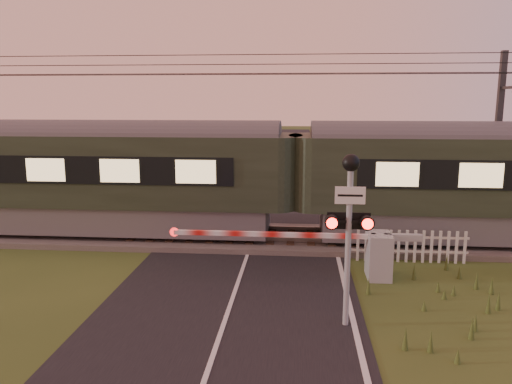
# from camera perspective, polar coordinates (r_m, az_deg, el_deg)

# --- Properties ---
(ground) EXTENTS (160.00, 160.00, 0.00)m
(ground) POSITION_cam_1_polar(r_m,az_deg,el_deg) (10.93, -3.72, -14.96)
(ground) COLOR #34471B
(ground) RESTS_ON ground
(road) EXTENTS (6.00, 140.00, 0.03)m
(road) POSITION_cam_1_polar(r_m,az_deg,el_deg) (10.72, -3.82, -15.44)
(road) COLOR black
(road) RESTS_ON ground
(track_bed) EXTENTS (140.00, 3.40, 0.39)m
(track_bed) POSITION_cam_1_polar(r_m,az_deg,el_deg) (16.97, -0.39, -5.32)
(track_bed) COLOR #47423D
(track_bed) RESTS_ON ground
(overhead_wires) EXTENTS (120.00, 0.62, 0.62)m
(overhead_wires) POSITION_cam_1_polar(r_m,az_deg,el_deg) (16.35, -0.42, 14.13)
(overhead_wires) COLOR black
(overhead_wires) RESTS_ON ground
(train) EXTENTS (39.81, 2.74, 3.70)m
(train) POSITION_cam_1_polar(r_m,az_deg,el_deg) (16.45, 4.49, 1.54)
(train) COLOR slate
(train) RESTS_ON ground
(boom_gate) EXTENTS (6.76, 0.94, 1.25)m
(boom_gate) POSITION_cam_1_polar(r_m,az_deg,el_deg) (13.72, 12.73, -6.79)
(boom_gate) COLOR gray
(boom_gate) RESTS_ON ground
(crossing_signal) EXTENTS (0.93, 0.37, 3.64)m
(crossing_signal) POSITION_cam_1_polar(r_m,az_deg,el_deg) (10.27, 10.62, -2.02)
(crossing_signal) COLOR gray
(crossing_signal) RESTS_ON ground
(picket_fence) EXTENTS (3.53, 0.08, 0.96)m
(picket_fence) POSITION_cam_1_polar(r_m,az_deg,el_deg) (15.29, 16.85, -5.93)
(picket_fence) COLOR silver
(picket_fence) RESTS_ON ground
(catenary_mast) EXTENTS (0.20, 2.45, 6.37)m
(catenary_mast) POSITION_cam_1_polar(r_m,az_deg,el_deg) (19.80, 25.92, 5.50)
(catenary_mast) COLOR #2D2D30
(catenary_mast) RESTS_ON ground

